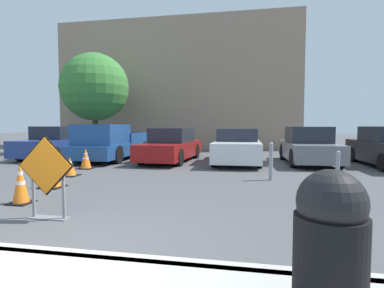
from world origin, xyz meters
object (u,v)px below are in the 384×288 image
at_px(parked_car_third, 237,147).
at_px(trash_bin, 330,241).
at_px(traffic_cone_fourth, 86,159).
at_px(pickup_truck, 111,144).
at_px(parked_car_fourth, 308,147).
at_px(traffic_cone_nearest, 21,183).
at_px(parked_car_second, 171,146).
at_px(road_closed_sign, 46,174).
at_px(traffic_cone_second, 53,172).
at_px(parked_car_nearest, 57,143).
at_px(bollard_nearest, 271,160).
at_px(traffic_cone_third, 70,167).
at_px(bollard_second, 338,166).

xyz_separation_m(parked_car_third, trash_bin, (1.02, -10.27, 0.02)).
bearing_deg(parked_car_third, traffic_cone_fourth, 26.89).
height_order(pickup_truck, parked_car_fourth, pickup_truck).
relative_size(traffic_cone_nearest, parked_car_second, 0.18).
bearing_deg(road_closed_sign, traffic_cone_second, 123.76).
xyz_separation_m(traffic_cone_fourth, parked_car_third, (5.33, 2.76, 0.31)).
distance_m(traffic_cone_nearest, parked_car_third, 8.47).
xyz_separation_m(road_closed_sign, traffic_cone_second, (-1.55, 2.33, -0.38)).
relative_size(traffic_cone_nearest, parked_car_nearest, 0.19).
height_order(parked_car_nearest, pickup_truck, pickup_truck).
relative_size(traffic_cone_second, bollard_nearest, 0.73).
height_order(traffic_cone_third, parked_car_third, parked_car_third).
height_order(pickup_truck, parked_car_third, pickup_truck).
relative_size(traffic_cone_nearest, bollard_second, 0.95).
bearing_deg(traffic_cone_second, parked_car_fourth, 40.43).
height_order(traffic_cone_third, bollard_nearest, bollard_nearest).
distance_m(traffic_cone_third, parked_car_third, 6.59).
height_order(parked_car_fourth, bollard_second, parked_car_fourth).
distance_m(road_closed_sign, parked_car_second, 8.29).
relative_size(traffic_cone_second, parked_car_third, 0.17).
xyz_separation_m(traffic_cone_third, bollard_second, (7.83, 0.40, 0.18)).
bearing_deg(parked_car_second, pickup_truck, 2.99).
xyz_separation_m(parked_car_nearest, parked_car_fourth, (11.44, -0.03, -0.00)).
height_order(traffic_cone_third, pickup_truck, pickup_truck).
bearing_deg(parked_car_fourth, traffic_cone_third, 28.56).
height_order(traffic_cone_nearest, bollard_second, bollard_second).
relative_size(parked_car_nearest, pickup_truck, 0.80).
bearing_deg(bollard_second, traffic_cone_third, -177.07).
height_order(road_closed_sign, parked_car_third, parked_car_third).
height_order(parked_car_third, parked_car_fourth, parked_car_fourth).
bearing_deg(traffic_cone_nearest, parked_car_second, 81.04).
height_order(parked_car_nearest, bollard_second, parked_car_nearest).
xyz_separation_m(pickup_truck, bollard_second, (8.56, -3.94, -0.26)).
relative_size(traffic_cone_nearest, traffic_cone_third, 1.43).
height_order(traffic_cone_second, parked_car_second, parked_car_second).
bearing_deg(traffic_cone_second, traffic_cone_nearest, -76.33).
height_order(parked_car_second, trash_bin, parked_car_second).
bearing_deg(trash_bin, traffic_cone_third, 135.11).
relative_size(parked_car_fourth, bollard_second, 5.00).
height_order(road_closed_sign, parked_car_second, parked_car_second).
bearing_deg(parked_car_second, parked_car_fourth, -174.42).
xyz_separation_m(road_closed_sign, traffic_cone_fourth, (-2.48, 5.50, -0.40)).
bearing_deg(traffic_cone_third, road_closed_sign, -61.77).
distance_m(traffic_cone_second, parked_car_second, 6.17).
xyz_separation_m(parked_car_second, bollard_nearest, (3.93, -3.93, -0.10)).
bearing_deg(parked_car_nearest, road_closed_sign, 123.86).
bearing_deg(bollard_second, traffic_cone_fourth, 172.10).
distance_m(traffic_cone_third, traffic_cone_fourth, 1.58).
distance_m(parked_car_second, parked_car_third, 2.86).
distance_m(traffic_cone_second, parked_car_fourth, 9.55).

